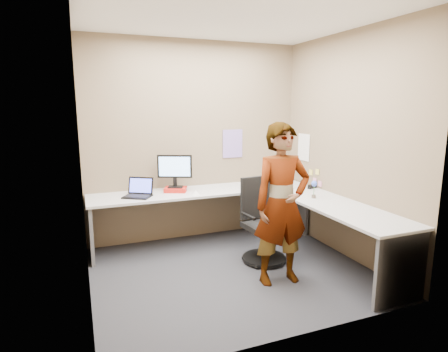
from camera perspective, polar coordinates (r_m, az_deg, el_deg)
name	(u,v)px	position (r m, az deg, el deg)	size (l,w,h in m)	color
ground	(231,271)	(4.35, 1.12, -14.30)	(3.00, 3.00, 0.00)	#242529
wall_back	(196,141)	(5.19, -4.36, 5.28)	(3.00, 3.00, 0.00)	brown
wall_right	(347,147)	(4.75, 18.18, 4.26)	(2.70, 2.70, 0.00)	brown
wall_left	(81,160)	(3.67, -20.98, 2.30)	(2.70, 2.70, 0.00)	brown
ceiling	(232,17)	(4.03, 1.27, 23.01)	(3.00, 3.00, 0.00)	white
desk	(252,208)	(4.65, 4.31, -4.94)	(2.98, 2.58, 0.73)	#B1B1B1
paper_ream	(176,190)	(4.93, -7.38, -2.06)	(0.28, 0.21, 0.06)	red
monitor	(175,168)	(4.89, -7.51, 1.18)	(0.43, 0.22, 0.43)	black
laptop	(139,192)	(4.75, -12.85, -2.35)	(0.41, 0.40, 0.23)	black
trackball_mouse	(182,189)	(4.97, -6.42, -1.95)	(0.12, 0.08, 0.07)	#B7B7BC
origami	(196,193)	(4.72, -4.33, -2.53)	(0.10, 0.10, 0.06)	white
stapler	(312,186)	(5.21, 13.29, -1.55)	(0.15, 0.04, 0.06)	black
flower	(314,187)	(4.66, 13.57, -1.57)	(0.07, 0.07, 0.22)	brown
calendar_purple	(233,144)	(5.37, 1.33, 4.96)	(0.30, 0.01, 0.40)	#846BB7
calendar_white	(304,147)	(5.48, 12.06, 4.31)	(0.01, 0.28, 0.38)	white
sticky_note_a	(317,172)	(5.23, 14.03, 0.61)	(0.01, 0.07, 0.07)	#F2E059
sticky_note_b	(315,181)	(5.30, 13.65, -0.68)	(0.01, 0.07, 0.07)	pink
sticky_note_c	(320,184)	(5.21, 14.40, -1.14)	(0.01, 0.07, 0.07)	pink
sticky_note_d	(311,172)	(5.36, 13.09, 0.56)	(0.01, 0.07, 0.07)	#F2E059
office_chair	(262,228)	(4.53, 5.80, -7.84)	(0.53, 0.52, 0.98)	black
person	(282,204)	(3.90, 8.79, -4.29)	(0.61, 0.40, 1.68)	#999399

